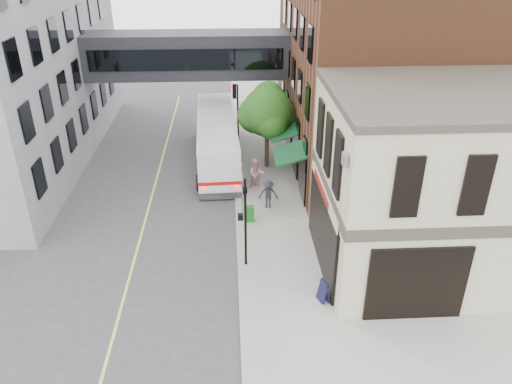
{
  "coord_description": "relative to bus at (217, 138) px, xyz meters",
  "views": [
    {
      "loc": [
        -0.19,
        -17.35,
        14.18
      ],
      "look_at": [
        0.97,
        3.71,
        3.09
      ],
      "focal_mm": 35.0,
      "sensor_mm": 36.0,
      "label": 1
    }
  ],
  "objects": [
    {
      "name": "skyway_bridge",
      "position": [
        -1.91,
        3.7,
        4.76
      ],
      "size": [
        14.0,
        3.18,
        3.0
      ],
      "color": "black",
      "rests_on": "ground"
    },
    {
      "name": "brick_building",
      "position": [
        11.07,
        0.69,
        5.25
      ],
      "size": [
        13.76,
        18.0,
        14.0
      ],
      "color": "#59301C",
      "rests_on": "ground"
    },
    {
      "name": "traffic_signal_near",
      "position": [
        1.46,
        -12.3,
        1.24
      ],
      "size": [
        0.44,
        0.22,
        4.6
      ],
      "color": "black",
      "rests_on": "sidewalk_main"
    },
    {
      "name": "traffic_signal_far",
      "position": [
        1.35,
        2.7,
        1.6
      ],
      "size": [
        0.53,
        0.28,
        4.5
      ],
      "color": "black",
      "rests_on": "sidewalk_main"
    },
    {
      "name": "sandwich_board",
      "position": [
        4.69,
        -15.12,
        -1.1
      ],
      "size": [
        0.52,
        0.64,
        0.99
      ],
      "primitive_type": "cube",
      "rotation": [
        0.0,
        0.0,
        0.35
      ],
      "color": "black",
      "rests_on": "sidewalk_main"
    },
    {
      "name": "sidewalk_main",
      "position": [
        3.09,
        -0.3,
        -1.66
      ],
      "size": [
        4.0,
        60.0,
        0.15
      ],
      "primitive_type": "cube",
      "color": "gray",
      "rests_on": "ground"
    },
    {
      "name": "ground",
      "position": [
        1.09,
        -14.3,
        -1.74
      ],
      "size": [
        120.0,
        120.0,
        0.0
      ],
      "primitive_type": "plane",
      "color": "#38383A",
      "rests_on": "ground"
    },
    {
      "name": "lane_marking",
      "position": [
        -3.91,
        -4.3,
        -1.73
      ],
      "size": [
        0.12,
        40.0,
        0.01
      ],
      "primitive_type": "cube",
      "color": "#D8CC4C",
      "rests_on": "ground"
    },
    {
      "name": "pedestrian_b",
      "position": [
        2.42,
        -4.37,
        -0.66
      ],
      "size": [
        0.98,
        0.81,
        1.85
      ],
      "primitive_type": "imported",
      "rotation": [
        0.0,
        0.0,
        0.13
      ],
      "color": "pink",
      "rests_on": "sidewalk_main"
    },
    {
      "name": "bus",
      "position": [
        0.0,
        0.0,
        0.0
      ],
      "size": [
        3.16,
        11.63,
        3.1
      ],
      "color": "silver",
      "rests_on": "ground"
    },
    {
      "name": "street_tree",
      "position": [
        3.28,
        -1.08,
        2.17
      ],
      "size": [
        3.8,
        3.2,
        5.6
      ],
      "color": "#382619",
      "rests_on": "sidewalk_main"
    },
    {
      "name": "street_sign_pole",
      "position": [
        1.48,
        -7.3,
        0.19
      ],
      "size": [
        0.08,
        0.75,
        3.0
      ],
      "color": "gray",
      "rests_on": "sidewalk_main"
    },
    {
      "name": "pedestrian_c",
      "position": [
        2.96,
        -6.9,
        -0.74
      ],
      "size": [
        1.14,
        0.71,
        1.69
      ],
      "primitive_type": "imported",
      "rotation": [
        0.0,
        0.0,
        -0.07
      ],
      "color": "#222129",
      "rests_on": "sidewalk_main"
    },
    {
      "name": "pedestrian_a",
      "position": [
        2.37,
        -4.05,
        -0.72
      ],
      "size": [
        0.65,
        0.45,
        1.74
      ],
      "primitive_type": "imported",
      "rotation": [
        0.0,
        0.0,
        -0.05
      ],
      "color": "silver",
      "rests_on": "sidewalk_main"
    },
    {
      "name": "newspaper_box",
      "position": [
        1.85,
        -8.34,
        -1.15
      ],
      "size": [
        0.45,
        0.4,
        0.89
      ],
      "primitive_type": "cube",
      "rotation": [
        0.0,
        0.0,
        0.02
      ],
      "color": "#145B16",
      "rests_on": "sidewalk_main"
    },
    {
      "name": "corner_building",
      "position": [
        10.06,
        -12.3,
        2.47
      ],
      "size": [
        10.19,
        8.12,
        8.45
      ],
      "color": "#B9AD8D",
      "rests_on": "ground"
    }
  ]
}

